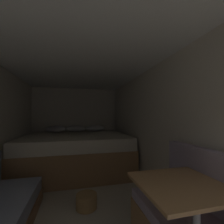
% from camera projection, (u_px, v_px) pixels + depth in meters
% --- Properties ---
extents(ground_plane, '(6.64, 6.64, 0.00)m').
position_uv_depth(ground_plane, '(77.00, 203.00, 2.18)').
color(ground_plane, '#B2A893').
extents(wall_back, '(2.50, 0.05, 2.05)m').
position_uv_depth(wall_back, '(76.00, 123.00, 4.48)').
color(wall_back, beige).
rests_on(wall_back, ground).
extents(wall_right, '(0.05, 4.64, 2.05)m').
position_uv_depth(wall_right, '(154.00, 129.00, 2.50)').
color(wall_right, beige).
rests_on(wall_right, ground).
extents(ceiling_slab, '(2.50, 4.64, 0.05)m').
position_uv_depth(ceiling_slab, '(78.00, 59.00, 2.23)').
color(ceiling_slab, white).
rests_on(ceiling_slab, wall_left).
extents(bed, '(2.28, 1.84, 0.98)m').
position_uv_depth(bed, '(76.00, 152.00, 3.52)').
color(bed, '#9E7247').
rests_on(bed, ground).
extents(dinette_table, '(0.64, 0.62, 0.73)m').
position_uv_depth(dinette_table, '(181.00, 197.00, 1.17)').
color(dinette_table, '#9E7247').
rests_on(dinette_table, ground).
extents(wicker_basket, '(0.28, 0.28, 0.18)m').
position_uv_depth(wicker_basket, '(86.00, 201.00, 2.06)').
color(wicker_basket, olive).
rests_on(wicker_basket, ground).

